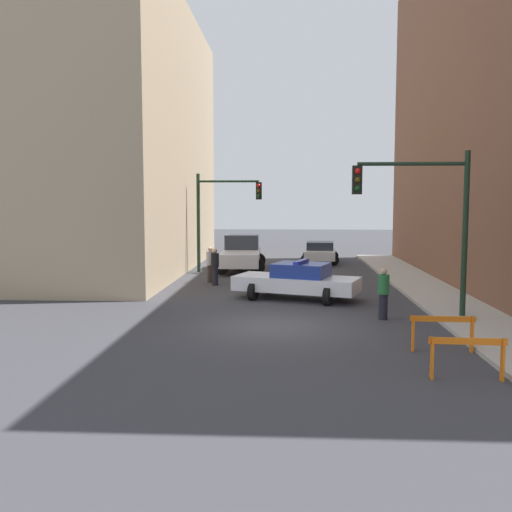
% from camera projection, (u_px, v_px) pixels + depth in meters
% --- Properties ---
extents(ground_plane, '(120.00, 120.00, 0.00)m').
position_uv_depth(ground_plane, '(276.00, 326.00, 17.18)').
color(ground_plane, '#38383D').
extents(sidewalk_right, '(2.40, 44.00, 0.12)m').
position_uv_depth(sidewalk_right, '(486.00, 327.00, 16.82)').
color(sidewalk_right, '#B2ADA3').
rests_on(sidewalk_right, ground_plane).
extents(building_corner_left, '(14.00, 20.00, 14.09)m').
position_uv_depth(building_corner_left, '(62.00, 141.00, 31.09)').
color(building_corner_left, tan).
rests_on(building_corner_left, ground_plane).
extents(traffic_light_near, '(3.64, 0.35, 5.20)m').
position_uv_depth(traffic_light_near, '(428.00, 208.00, 17.91)').
color(traffic_light_near, black).
rests_on(traffic_light_near, sidewalk_right).
extents(traffic_light_far, '(3.44, 0.35, 5.20)m').
position_uv_depth(traffic_light_far, '(219.00, 208.00, 29.96)').
color(traffic_light_far, black).
rests_on(traffic_light_far, ground_plane).
extents(police_car, '(5.05, 3.27, 1.52)m').
position_uv_depth(police_car, '(298.00, 281.00, 21.83)').
color(police_car, white).
rests_on(police_car, ground_plane).
extents(white_truck, '(2.75, 5.46, 1.90)m').
position_uv_depth(white_truck, '(241.00, 254.00, 31.16)').
color(white_truck, silver).
rests_on(white_truck, ground_plane).
extents(parked_car_near, '(2.48, 4.42, 1.31)m').
position_uv_depth(parked_car_near, '(320.00, 252.00, 34.83)').
color(parked_car_near, silver).
rests_on(parked_car_near, ground_plane).
extents(pedestrian_crossing, '(0.40, 0.40, 1.66)m').
position_uv_depth(pedestrian_crossing, '(215.00, 266.00, 25.49)').
color(pedestrian_crossing, black).
rests_on(pedestrian_crossing, ground_plane).
extents(pedestrian_corner, '(0.49, 0.49, 1.66)m').
position_uv_depth(pedestrian_corner, '(210.00, 264.00, 26.35)').
color(pedestrian_corner, '#382D23').
rests_on(pedestrian_corner, ground_plane).
extents(pedestrian_sidewalk, '(0.49, 0.49, 1.66)m').
position_uv_depth(pedestrian_sidewalk, '(383.00, 293.00, 18.06)').
color(pedestrian_sidewalk, black).
rests_on(pedestrian_sidewalk, ground_plane).
extents(barrier_front, '(1.60, 0.22, 0.90)m').
position_uv_depth(barrier_front, '(467.00, 351.00, 11.94)').
color(barrier_front, orange).
rests_on(barrier_front, ground_plane).
extents(barrier_mid, '(1.60, 0.20, 0.90)m').
position_uv_depth(barrier_mid, '(443.00, 327.00, 14.20)').
color(barrier_mid, orange).
rests_on(barrier_mid, ground_plane).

